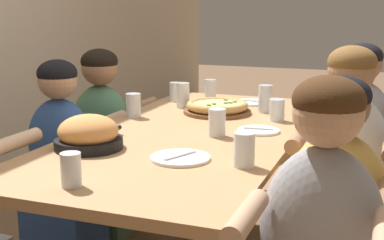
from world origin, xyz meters
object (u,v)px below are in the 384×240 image
object	(u,v)px
skillet_bowl	(89,135)
drinking_glass_c	(277,112)
pizza_board_main	(217,107)
diner_near_midleft	(333,239)
drinking_glass_e	(244,152)
diner_far_midright	(103,149)
empty_plate_b	(180,158)
diner_far_center	(63,172)
drinking_glass_h	(210,91)
diner_near_right	(357,151)
drinking_glass_a	(175,93)
drinking_glass_f	(133,107)
drinking_glass_g	(183,97)
empty_plate_a	(252,102)
drinking_glass_b	(71,171)
diner_near_center	(344,194)
empty_plate_c	(258,130)
drinking_glass_i	(265,100)
drinking_glass_d	(217,125)

from	to	relation	value
skillet_bowl	drinking_glass_c	size ratio (longest dim) A/B	3.68
pizza_board_main	diner_near_midleft	bearing A→B (deg)	-139.38
diner_near_midleft	drinking_glass_e	bearing A→B (deg)	9.15
drinking_glass_e	diner_far_midright	xyz separation A→B (m)	(0.83, 1.07, -0.31)
empty_plate_b	drinking_glass_e	world-z (taller)	drinking_glass_e
diner_far_center	pizza_board_main	bearing A→B (deg)	33.98
drinking_glass_h	diner_near_midleft	distance (m)	1.51
pizza_board_main	diner_far_center	xyz separation A→B (m)	(-0.46, 0.68, -0.30)
diner_near_right	drinking_glass_h	bearing A→B (deg)	-0.12
drinking_glass_c	diner_far_midright	world-z (taller)	diner_far_midright
drinking_glass_a	drinking_glass_h	world-z (taller)	drinking_glass_h
drinking_glass_a	diner_near_midleft	bearing A→B (deg)	-135.61
drinking_glass_e	drinking_glass_f	world-z (taller)	drinking_glass_e
drinking_glass_e	skillet_bowl	bearing A→B (deg)	88.59
skillet_bowl	drinking_glass_g	world-z (taller)	drinking_glass_g
drinking_glass_a	drinking_glass_g	distance (m)	0.21
empty_plate_a	drinking_glass_e	bearing A→B (deg)	-166.78
empty_plate_a	drinking_glass_f	xyz separation A→B (m)	(-0.60, 0.48, 0.05)
drinking_glass_b	skillet_bowl	bearing A→B (deg)	24.65
empty_plate_a	skillet_bowl	bearing A→B (deg)	163.23
drinking_glass_e	drinking_glass_f	distance (m)	0.99
drinking_glass_f	empty_plate_b	bearing A→B (deg)	-140.75
empty_plate_a	diner_far_center	bearing A→B (deg)	136.00
empty_plate_a	drinking_glass_g	size ratio (longest dim) A/B	1.54
drinking_glass_a	diner_near_midleft	distance (m)	1.55
drinking_glass_c	diner_near_center	xyz separation A→B (m)	(-0.35, -0.37, -0.27)
empty_plate_a	diner_near_midleft	xyz separation A→B (m)	(-1.18, -0.61, -0.26)
pizza_board_main	drinking_glass_e	size ratio (longest dim) A/B	2.89
drinking_glass_a	drinking_glass_b	size ratio (longest dim) A/B	1.02
skillet_bowl	drinking_glass_c	world-z (taller)	skillet_bowl
empty_plate_c	diner_near_center	world-z (taller)	diner_near_center
empty_plate_c	diner_near_midleft	xyz separation A→B (m)	(-0.49, -0.40, -0.26)
drinking_glass_b	diner_far_center	distance (m)	1.08
drinking_glass_f	diner_near_midleft	distance (m)	1.27
drinking_glass_c	drinking_glass_h	world-z (taller)	drinking_glass_h
drinking_glass_i	diner_near_center	world-z (taller)	diner_near_center
drinking_glass_i	diner_near_center	distance (m)	0.78
drinking_glass_d	diner_far_center	distance (m)	0.90
drinking_glass_f	drinking_glass_d	bearing A→B (deg)	-113.96
pizza_board_main	drinking_glass_i	world-z (taller)	drinking_glass_i
empty_plate_c	drinking_glass_i	world-z (taller)	drinking_glass_i
drinking_glass_d	diner_near_midleft	world-z (taller)	diner_near_midleft
pizza_board_main	empty_plate_c	size ratio (longest dim) A/B	1.88
diner_near_right	drinking_glass_f	bearing A→B (deg)	29.11
empty_plate_a	diner_far_midright	world-z (taller)	diner_far_midright
drinking_glass_a	drinking_glass_c	distance (m)	0.76
drinking_glass_g	drinking_glass_i	world-z (taller)	drinking_glass_i
drinking_glass_b	drinking_glass_f	world-z (taller)	drinking_glass_f
drinking_glass_a	diner_far_midright	world-z (taller)	diner_far_midright
drinking_glass_g	empty_plate_a	bearing A→B (deg)	-51.53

